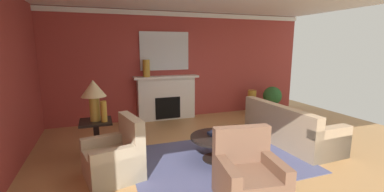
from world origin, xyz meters
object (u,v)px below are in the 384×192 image
at_px(coffee_table, 218,142).
at_px(vase_on_side_table, 104,111).
at_px(armchair_facing_fireplace, 248,179).
at_px(mantel_mirror, 165,51).
at_px(side_table, 97,136).
at_px(fireplace, 167,99).
at_px(potted_plant, 272,98).
at_px(sofa, 289,129).
at_px(table_lamp, 94,92).
at_px(vase_mantel_left, 146,68).
at_px(armchair_near_window, 115,158).
at_px(vase_tall_corner, 252,102).

xyz_separation_m(coffee_table, vase_on_side_table, (-1.90, 0.77, 0.55)).
height_order(armchair_facing_fireplace, vase_on_side_table, vase_on_side_table).
distance_m(mantel_mirror, side_table, 3.23).
height_order(fireplace, potted_plant, fireplace).
height_order(sofa, table_lamp, table_lamp).
xyz_separation_m(sofa, vase_mantel_left, (-2.52, 2.64, 1.16)).
distance_m(coffee_table, side_table, 2.24).
bearing_deg(mantel_mirror, vase_mantel_left, -162.82).
height_order(mantel_mirror, vase_on_side_table, mantel_mirror).
relative_size(table_lamp, potted_plant, 0.90).
distance_m(sofa, armchair_facing_fireplace, 2.50).
bearing_deg(armchair_near_window, mantel_mirror, 62.49).
distance_m(sofa, vase_mantel_left, 3.83).
bearing_deg(fireplace, side_table, -132.30).
relative_size(table_lamp, vase_mantel_left, 1.66).
bearing_deg(vase_tall_corner, table_lamp, -158.56).
bearing_deg(fireplace, vase_mantel_left, -174.85).
bearing_deg(sofa, coffee_table, -171.94).
bearing_deg(side_table, coffee_table, -23.49).
bearing_deg(vase_tall_corner, armchair_near_window, -147.66).
relative_size(coffee_table, table_lamp, 1.33).
bearing_deg(sofa, mantel_mirror, 125.12).
distance_m(vase_on_side_table, potted_plant, 5.19).
bearing_deg(mantel_mirror, coffee_table, -86.52).
bearing_deg(sofa, vase_tall_corner, 75.58).
bearing_deg(side_table, armchair_facing_fireplace, -49.38).
xyz_separation_m(table_lamp, vase_tall_corner, (4.45, 1.75, -0.86)).
distance_m(coffee_table, table_lamp, 2.40).
height_order(coffee_table, vase_tall_corner, vase_tall_corner).
bearing_deg(vase_mantel_left, sofa, -46.24).
bearing_deg(armchair_facing_fireplace, side_table, 130.62).
xyz_separation_m(table_lamp, vase_mantel_left, (1.31, 2.00, 0.23)).
relative_size(fireplace, table_lamp, 2.40).
height_order(fireplace, sofa, fireplace).
xyz_separation_m(fireplace, vase_on_side_table, (-1.71, -2.17, 0.31)).
bearing_deg(potted_plant, sofa, -118.93).
distance_m(mantel_mirror, vase_tall_corner, 3.04).
bearing_deg(side_table, sofa, -9.43).
bearing_deg(fireplace, armchair_near_window, -118.46).
bearing_deg(potted_plant, coffee_table, -140.78).
bearing_deg(table_lamp, coffee_table, -23.49).
distance_m(armchair_near_window, coffee_table, 1.78).
distance_m(coffee_table, vase_mantel_left, 3.18).
bearing_deg(vase_tall_corner, vase_mantel_left, 175.44).
relative_size(armchair_near_window, potted_plant, 1.15).
height_order(coffee_table, vase_mantel_left, vase_mantel_left).
relative_size(coffee_table, potted_plant, 1.20).
height_order(sofa, armchair_near_window, armchair_near_window).
bearing_deg(table_lamp, vase_on_side_table, -38.66).
xyz_separation_m(vase_on_side_table, vase_tall_corner, (4.30, 1.87, -0.53)).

